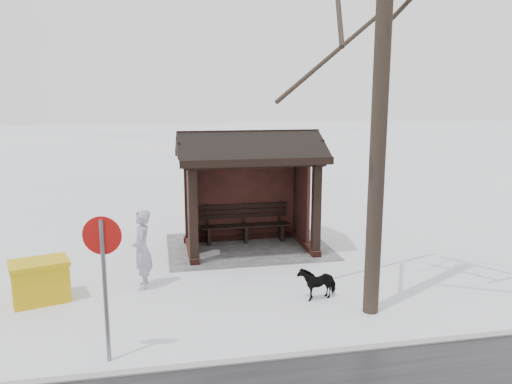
# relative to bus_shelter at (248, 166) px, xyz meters

# --- Properties ---
(ground) EXTENTS (120.00, 120.00, 0.00)m
(ground) POSITION_rel_bus_shelter_xyz_m (0.00, 0.16, -2.17)
(ground) COLOR white
(ground) RESTS_ON ground
(kerb) EXTENTS (120.00, 0.15, 0.06)m
(kerb) POSITION_rel_bus_shelter_xyz_m (0.00, 5.66, -2.16)
(kerb) COLOR gray
(kerb) RESTS_ON ground
(trampled_patch) EXTENTS (4.20, 3.20, 0.02)m
(trampled_patch) POSITION_rel_bus_shelter_xyz_m (0.00, -0.04, -2.16)
(trampled_patch) COLOR gray
(trampled_patch) RESTS_ON ground
(bus_shelter) EXTENTS (3.60, 2.40, 3.09)m
(bus_shelter) POSITION_rel_bus_shelter_xyz_m (0.00, 0.00, 0.00)
(bus_shelter) COLOR #381914
(bus_shelter) RESTS_ON ground
(pedestrian) EXTENTS (0.41, 0.61, 1.65)m
(pedestrian) POSITION_rel_bus_shelter_xyz_m (2.65, 2.33, -1.34)
(pedestrian) COLOR #938DA5
(pedestrian) RESTS_ON ground
(dog) EXTENTS (0.82, 0.52, 0.64)m
(dog) POSITION_rel_bus_shelter_xyz_m (-0.74, 3.54, -1.84)
(dog) COLOR black
(dog) RESTS_ON ground
(grit_bin) EXTENTS (1.24, 1.03, 0.82)m
(grit_bin) POSITION_rel_bus_shelter_xyz_m (4.59, 2.66, -1.75)
(grit_bin) COLOR #C0980B
(grit_bin) RESTS_ON ground
(road_sign) EXTENTS (0.57, 0.15, 2.24)m
(road_sign) POSITION_rel_bus_shelter_xyz_m (3.10, 5.20, -0.54)
(road_sign) COLOR slate
(road_sign) RESTS_ON ground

